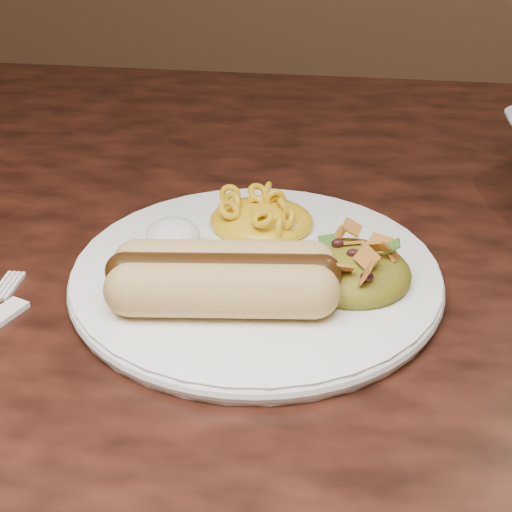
# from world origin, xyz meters

# --- Properties ---
(table) EXTENTS (1.60, 0.90, 0.75)m
(table) POSITION_xyz_m (0.00, 0.00, 0.66)
(table) COLOR #451B11
(table) RESTS_ON floor
(plate) EXTENTS (0.31, 0.31, 0.01)m
(plate) POSITION_xyz_m (0.07, -0.04, 0.76)
(plate) COLOR white
(plate) RESTS_ON table
(hotdog) EXTENTS (0.13, 0.08, 0.03)m
(hotdog) POSITION_xyz_m (0.05, -0.08, 0.78)
(hotdog) COLOR #ECB85C
(hotdog) RESTS_ON plate
(mac_and_cheese) EXTENTS (0.09, 0.09, 0.03)m
(mac_and_cheese) POSITION_xyz_m (0.07, 0.03, 0.78)
(mac_and_cheese) COLOR gold
(mac_and_cheese) RESTS_ON plate
(sour_cream) EXTENTS (0.04, 0.04, 0.02)m
(sour_cream) POSITION_xyz_m (0.01, -0.01, 0.78)
(sour_cream) COLOR white
(sour_cream) RESTS_ON plate
(taco_salad) EXTENTS (0.08, 0.08, 0.04)m
(taco_salad) POSITION_xyz_m (0.14, -0.05, 0.78)
(taco_salad) COLOR #A34C08
(taco_salad) RESTS_ON plate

